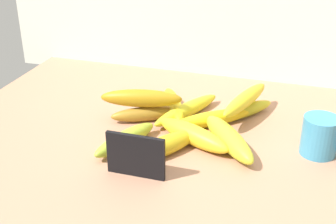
# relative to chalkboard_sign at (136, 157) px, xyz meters

# --- Properties ---
(counter_top) EXTENTS (1.10, 0.76, 0.03)m
(counter_top) POSITION_rel_chalkboard_sign_xyz_m (0.07, 0.15, -0.05)
(counter_top) COLOR #AD795D
(counter_top) RESTS_ON ground
(chalkboard_sign) EXTENTS (0.11, 0.02, 0.08)m
(chalkboard_sign) POSITION_rel_chalkboard_sign_xyz_m (0.00, 0.00, 0.00)
(chalkboard_sign) COLOR black
(chalkboard_sign) RESTS_ON counter_top
(coffee_mug) EXTENTS (0.09, 0.07, 0.08)m
(coffee_mug) POSITION_rel_chalkboard_sign_xyz_m (0.32, 0.18, 0.00)
(coffee_mug) COLOR teal
(coffee_mug) RESTS_ON counter_top
(banana_0) EXTENTS (0.15, 0.17, 0.03)m
(banana_0) POSITION_rel_chalkboard_sign_xyz_m (0.14, 0.28, -0.02)
(banana_0) COLOR gold
(banana_0) RESTS_ON counter_top
(banana_1) EXTENTS (0.18, 0.12, 0.04)m
(banana_1) POSITION_rel_chalkboard_sign_xyz_m (0.07, 0.14, -0.02)
(banana_1) COLOR yellow
(banana_1) RESTS_ON counter_top
(banana_2) EXTENTS (0.12, 0.20, 0.03)m
(banana_2) POSITION_rel_chalkboard_sign_xyz_m (0.03, 0.26, -0.02)
(banana_2) COLOR gold
(banana_2) RESTS_ON counter_top
(banana_3) EXTENTS (0.11, 0.18, 0.04)m
(banana_3) POSITION_rel_chalkboard_sign_xyz_m (-0.01, 0.27, -0.02)
(banana_3) COLOR yellow
(banana_3) RESTS_ON counter_top
(banana_4) EXTENTS (0.15, 0.18, 0.04)m
(banana_4) POSITION_rel_chalkboard_sign_xyz_m (0.14, 0.15, -0.02)
(banana_4) COLOR gold
(banana_4) RESTS_ON counter_top
(banana_5) EXTENTS (0.12, 0.15, 0.04)m
(banana_5) POSITION_rel_chalkboard_sign_xyz_m (0.03, 0.09, -0.02)
(banana_5) COLOR gold
(banana_5) RESTS_ON counter_top
(banana_6) EXTENTS (0.17, 0.15, 0.03)m
(banana_6) POSITION_rel_chalkboard_sign_xyz_m (0.09, 0.23, -0.02)
(banana_6) COLOR yellow
(banana_6) RESTS_ON counter_top
(banana_7) EXTENTS (0.16, 0.11, 0.03)m
(banana_7) POSITION_rel_chalkboard_sign_xyz_m (-0.06, 0.21, -0.02)
(banana_7) COLOR olive
(banana_7) RESTS_ON counter_top
(banana_8) EXTENTS (0.10, 0.17, 0.04)m
(banana_8) POSITION_rel_chalkboard_sign_xyz_m (-0.06, 0.09, -0.02)
(banana_8) COLOR #9CB22F
(banana_8) RESTS_ON counter_top
(banana_9) EXTENTS (0.09, 0.20, 0.03)m
(banana_9) POSITION_rel_chalkboard_sign_xyz_m (0.15, 0.28, 0.01)
(banana_9) COLOR yellow
(banana_9) RESTS_ON banana_0
(banana_10) EXTENTS (0.19, 0.08, 0.04)m
(banana_10) POSITION_rel_chalkboard_sign_xyz_m (-0.07, 0.21, 0.01)
(banana_10) COLOR #A87A15
(banana_10) RESTS_ON banana_7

